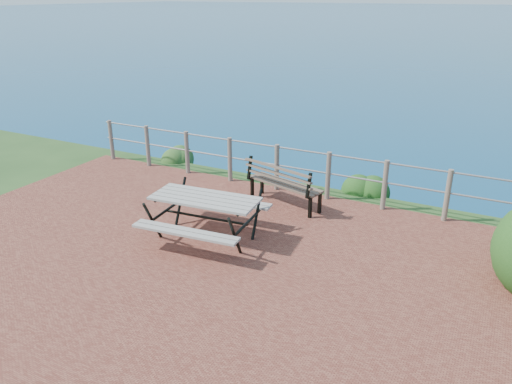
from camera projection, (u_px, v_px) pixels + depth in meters
ground at (188, 258)px, 8.02m from camera, size 10.00×7.00×0.12m
safety_railing at (277, 165)px, 10.57m from camera, size 9.40×0.10×1.00m
picnic_table at (205, 213)px, 8.45m from camera, size 1.87×1.57×0.76m
park_bench at (285, 177)px, 9.77m from camera, size 1.66×0.82×0.91m
shrub_lip_west at (175, 159)px, 12.78m from camera, size 0.73×0.73×0.46m
shrub_lip_east at (368, 190)px, 10.80m from camera, size 0.80×0.80×0.56m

